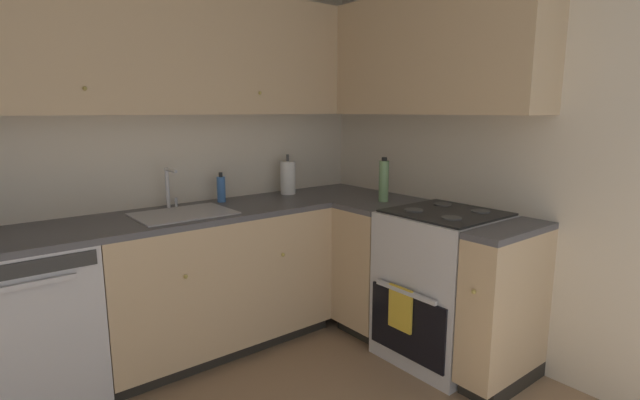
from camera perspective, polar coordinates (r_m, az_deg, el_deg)
name	(u,v)px	position (r m, az deg, el deg)	size (l,w,h in m)	color
wall_back	(118,157)	(3.13, -23.03, 4.78)	(3.63, 0.05, 2.48)	beige
wall_right	(522,159)	(2.99, 23.07, 4.54)	(0.05, 3.23, 2.48)	beige
dishwasher	(30,326)	(2.90, -31.45, -12.77)	(0.60, 0.63, 0.88)	silver
lower_cabinets_back	(215,281)	(3.16, -12.49, -9.45)	(1.44, 0.62, 0.88)	tan
countertop_back	(212,212)	(3.03, -12.85, -1.41)	(2.65, 0.60, 0.04)	#4C4C51
lower_cabinets_right	(421,281)	(3.15, 11.95, -9.53)	(0.62, 1.22, 0.88)	tan
countertop_right	(423,212)	(3.02, 12.25, -1.44)	(0.60, 1.22, 0.03)	#4C4C51
oven_range	(443,285)	(3.06, 14.51, -9.81)	(0.68, 0.62, 1.06)	silver
upper_cabinets_back	(169,51)	(3.05, -17.65, 16.69)	(2.33, 0.34, 0.74)	tan
upper_cabinets_right	(414,56)	(3.24, 11.16, 16.61)	(0.32, 1.77, 0.74)	tan
sink	(184,221)	(2.93, -16.00, -2.41)	(0.55, 0.40, 0.10)	#B7B7BC
faucet	(169,185)	(3.09, -17.61, 1.75)	(0.07, 0.16, 0.26)	silver
soap_bottle	(221,189)	(3.24, -11.76, 1.30)	(0.06, 0.06, 0.20)	#3F72BF
paper_towel_roll	(288,178)	(3.49, -3.87, 2.70)	(0.11, 0.11, 0.30)	white
oil_bottle	(384,181)	(3.22, 7.64, 2.30)	(0.07, 0.07, 0.30)	#729E66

